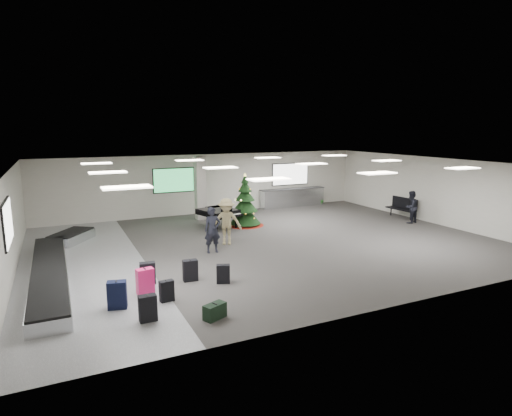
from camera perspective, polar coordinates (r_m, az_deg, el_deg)
name	(u,v)px	position (r m, az deg, el deg)	size (l,w,h in m)	color
ground	(268,243)	(17.41, 1.58, -4.68)	(18.00, 18.00, 0.00)	#33302F
room_envelope	(252,185)	(17.38, -0.51, 3.14)	(18.02, 14.02, 3.21)	beige
baggage_carousel	(55,264)	(15.53, -25.25, -6.83)	(2.28, 9.71, 0.43)	silver
service_counter	(292,197)	(25.36, 4.89, 1.42)	(4.05, 0.65, 1.08)	silver
suitcase_0	(148,308)	(10.89, -14.23, -12.83)	(0.42, 0.24, 0.68)	black
suitcase_1	(167,291)	(11.94, -11.83, -10.78)	(0.40, 0.24, 0.60)	black
pink_suitcase	(145,281)	(12.56, -14.56, -9.43)	(0.50, 0.33, 0.75)	#E81E65
suitcase_3	(190,270)	(13.31, -8.76, -8.22)	(0.46, 0.27, 0.68)	black
navy_suitcase	(117,295)	(11.79, -18.03, -10.97)	(0.53, 0.38, 0.75)	black
green_duffel	(215,311)	(10.80, -5.52, -13.53)	(0.63, 0.48, 0.40)	black
suitcase_7	(223,274)	(13.01, -4.40, -8.76)	(0.45, 0.35, 0.60)	black
suitcase_8	(148,273)	(13.30, -14.24, -8.43)	(0.48, 0.32, 0.69)	black
christmas_tree	(245,207)	(20.35, -1.46, 0.07)	(1.77, 1.77, 2.53)	maroon
grand_piano	(219,212)	(19.88, -5.00, -0.59)	(1.86, 2.15, 1.04)	black
bench	(403,206)	(23.46, 18.96, 0.21)	(0.66, 1.67, 1.04)	black
traveler_a	(212,230)	(15.99, -5.82, -2.94)	(0.63, 0.41, 1.72)	black
traveler_b	(227,221)	(17.07, -3.95, -1.80)	(1.20, 0.69, 1.86)	#94865C
traveler_bench	(411,207)	(22.16, 19.94, 0.12)	(0.77, 0.60, 1.59)	black
potted_plant_left	(250,204)	(23.81, -0.80, 0.55)	(0.47, 0.38, 0.85)	#1A3F14
potted_plant_right	(321,199)	(26.25, 8.60, 1.24)	(0.40, 0.40, 0.72)	#1A3F14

